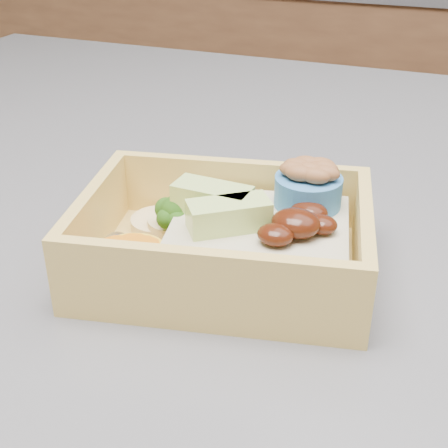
% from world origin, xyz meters
% --- Properties ---
extents(bento_box, '(0.19, 0.15, 0.06)m').
position_xyz_m(bento_box, '(-0.08, -0.17, 0.94)').
color(bento_box, '#E0BA5C').
rests_on(bento_box, island).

